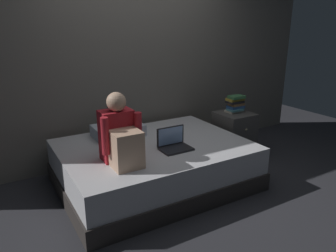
# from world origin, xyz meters

# --- Properties ---
(ground_plane) EXTENTS (8.00, 8.00, 0.00)m
(ground_plane) POSITION_xyz_m (0.00, 0.00, 0.00)
(ground_plane) COLOR #2D2D33
(wall_back) EXTENTS (5.60, 0.10, 2.70)m
(wall_back) POSITION_xyz_m (0.00, 1.20, 1.35)
(wall_back) COLOR slate
(wall_back) RESTS_ON ground_plane
(bed) EXTENTS (2.00, 1.50, 0.47)m
(bed) POSITION_xyz_m (-0.20, 0.30, 0.23)
(bed) COLOR #332D2B
(bed) RESTS_ON ground_plane
(nightstand) EXTENTS (0.44, 0.46, 0.60)m
(nightstand) POSITION_xyz_m (1.10, 0.48, 0.30)
(nightstand) COLOR #474442
(nightstand) RESTS_ON ground_plane
(person_sitting) EXTENTS (0.39, 0.44, 0.66)m
(person_sitting) POSITION_xyz_m (-0.68, 0.04, 0.73)
(person_sitting) COLOR #B21E28
(person_sitting) RESTS_ON bed
(laptop) EXTENTS (0.32, 0.23, 0.22)m
(laptop) POSITION_xyz_m (-0.08, 0.08, 0.53)
(laptop) COLOR black
(laptop) RESTS_ON bed
(pillow) EXTENTS (0.56, 0.36, 0.13)m
(pillow) POSITION_xyz_m (-0.43, 0.75, 0.54)
(pillow) COLOR silver
(pillow) RESTS_ON bed
(book_stack) EXTENTS (0.23, 0.17, 0.23)m
(book_stack) POSITION_xyz_m (1.12, 0.51, 0.71)
(book_stack) COLOR beige
(book_stack) RESTS_ON nightstand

